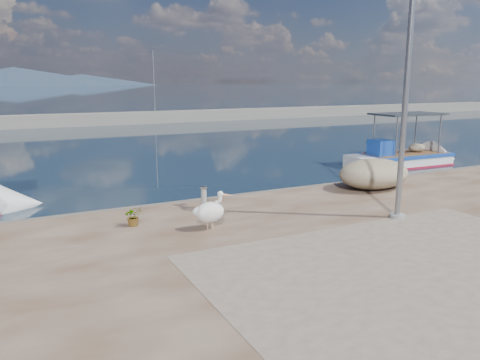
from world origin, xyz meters
name	(u,v)px	position (x,y,z in m)	size (l,w,h in m)	color
ground	(308,259)	(0.00, 0.00, 0.00)	(1400.00, 1400.00, 0.00)	#162635
quay_patch	(437,277)	(1.00, -3.00, 0.50)	(9.00, 7.00, 0.01)	gray
breakwater	(77,120)	(0.00, 40.00, 0.60)	(120.00, 2.20, 7.50)	gray
mountains	(10,77)	(4.39, 650.00, 9.51)	(370.00, 280.00, 22.00)	#28384C
boat_right	(404,161)	(12.20, 8.81, 0.25)	(6.71, 2.39, 3.20)	white
pelican	(211,212)	(-1.83, 1.88, 0.99)	(1.09, 0.69, 1.03)	tan
lamp_post	(405,102)	(3.41, 0.51, 3.80)	(0.44, 0.96, 7.00)	gray
bollard_near	(204,196)	(-1.18, 3.92, 0.87)	(0.22, 0.22, 0.68)	gray
potted_plant	(133,216)	(-3.58, 3.11, 0.77)	(0.48, 0.42, 0.54)	#33722D
net_pile_c	(374,174)	(5.40, 3.67, 1.04)	(2.77, 1.98, 1.09)	tan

